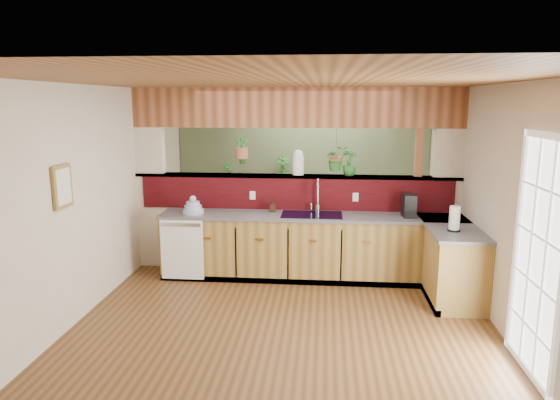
# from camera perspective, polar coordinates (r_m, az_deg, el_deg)

# --- Properties ---
(ground) EXTENTS (4.60, 7.00, 0.01)m
(ground) POSITION_cam_1_polar(r_m,az_deg,el_deg) (6.14, 0.90, -11.90)
(ground) COLOR brown
(ground) RESTS_ON ground
(ceiling) EXTENTS (4.60, 7.00, 0.01)m
(ceiling) POSITION_cam_1_polar(r_m,az_deg,el_deg) (5.65, 0.98, 13.13)
(ceiling) COLOR brown
(ceiling) RESTS_ON ground
(wall_back) EXTENTS (4.60, 0.02, 2.60)m
(wall_back) POSITION_cam_1_polar(r_m,az_deg,el_deg) (9.21, 2.56, 4.27)
(wall_back) COLOR beige
(wall_back) RESTS_ON ground
(wall_front) EXTENTS (4.60, 0.02, 2.60)m
(wall_front) POSITION_cam_1_polar(r_m,az_deg,el_deg) (2.44, -5.41, -15.90)
(wall_front) COLOR beige
(wall_front) RESTS_ON ground
(wall_left) EXTENTS (0.02, 7.00, 2.60)m
(wall_left) POSITION_cam_1_polar(r_m,az_deg,el_deg) (6.35, -20.22, 0.44)
(wall_left) COLOR beige
(wall_left) RESTS_ON ground
(wall_right) EXTENTS (0.02, 7.00, 2.60)m
(wall_right) POSITION_cam_1_polar(r_m,az_deg,el_deg) (6.04, 23.24, -0.30)
(wall_right) COLOR beige
(wall_right) RESTS_ON ground
(pass_through_partition) EXTENTS (4.60, 0.21, 2.60)m
(pass_through_partition) POSITION_cam_1_polar(r_m,az_deg,el_deg) (7.10, 1.98, 1.31)
(pass_through_partition) COLOR beige
(pass_through_partition) RESTS_ON ground
(pass_through_ledge) EXTENTS (4.60, 0.21, 0.04)m
(pass_through_ledge) POSITION_cam_1_polar(r_m,az_deg,el_deg) (7.07, 1.75, 2.75)
(pass_through_ledge) COLOR brown
(pass_through_ledge) RESTS_ON ground
(header_beam) EXTENTS (4.60, 0.15, 0.55)m
(header_beam) POSITION_cam_1_polar(r_m,az_deg,el_deg) (7.00, 1.80, 10.50)
(header_beam) COLOR brown
(header_beam) RESTS_ON ground
(sage_backwall) EXTENTS (4.55, 0.02, 2.55)m
(sage_backwall) POSITION_cam_1_polar(r_m,az_deg,el_deg) (9.19, 2.55, 4.26)
(sage_backwall) COLOR #596B49
(sage_backwall) RESTS_ON ground
(countertop) EXTENTS (4.14, 1.52, 0.90)m
(countertop) POSITION_cam_1_polar(r_m,az_deg,el_deg) (6.81, 8.54, -5.67)
(countertop) COLOR olive
(countertop) RESTS_ON ground
(dishwasher) EXTENTS (0.58, 0.03, 0.82)m
(dishwasher) POSITION_cam_1_polar(r_m,az_deg,el_deg) (6.86, -11.14, -5.56)
(dishwasher) COLOR white
(dishwasher) RESTS_ON ground
(navy_sink) EXTENTS (0.82, 0.50, 0.18)m
(navy_sink) POSITION_cam_1_polar(r_m,az_deg,el_deg) (6.80, 3.64, -2.33)
(navy_sink) COLOR black
(navy_sink) RESTS_ON countertop
(french_door) EXTENTS (0.06, 1.02, 2.16)m
(french_door) POSITION_cam_1_polar(r_m,az_deg,el_deg) (4.91, 27.30, -6.18)
(french_door) COLOR white
(french_door) RESTS_ON ground
(framed_print) EXTENTS (0.04, 0.35, 0.45)m
(framed_print) POSITION_cam_1_polar(r_m,az_deg,el_deg) (5.60, -23.60, 1.42)
(framed_print) COLOR olive
(framed_print) RESTS_ON wall_left
(faucet) EXTENTS (0.21, 0.21, 0.48)m
(faucet) POSITION_cam_1_polar(r_m,az_deg,el_deg) (6.88, 4.31, 0.67)
(faucet) COLOR #B7B7B2
(faucet) RESTS_ON countertop
(dish_stack) EXTENTS (0.29, 0.29, 0.25)m
(dish_stack) POSITION_cam_1_polar(r_m,az_deg,el_deg) (6.92, -9.90, -0.91)
(dish_stack) COLOR #9CABCA
(dish_stack) RESTS_ON countertop
(soap_dispenser) EXTENTS (0.09, 0.09, 0.17)m
(soap_dispenser) POSITION_cam_1_polar(r_m,az_deg,el_deg) (6.93, -0.89, -0.67)
(soap_dispenser) COLOR #362213
(soap_dispenser) RESTS_ON countertop
(coffee_maker) EXTENTS (0.16, 0.27, 0.30)m
(coffee_maker) POSITION_cam_1_polar(r_m,az_deg,el_deg) (6.84, 14.51, -0.72)
(coffee_maker) COLOR black
(coffee_maker) RESTS_ON countertop
(paper_towel) EXTENTS (0.15, 0.15, 0.32)m
(paper_towel) POSITION_cam_1_polar(r_m,az_deg,el_deg) (6.24, 19.32, -2.06)
(paper_towel) COLOR black
(paper_towel) RESTS_ON countertop
(glass_jar) EXTENTS (0.16, 0.16, 0.35)m
(glass_jar) POSITION_cam_1_polar(r_m,az_deg,el_deg) (7.05, 2.10, 4.33)
(glass_jar) COLOR silver
(glass_jar) RESTS_ON pass_through_ledge
(ledge_plant_right) EXTENTS (0.25, 0.25, 0.36)m
(ledge_plant_right) POSITION_cam_1_polar(r_m,az_deg,el_deg) (7.04, 7.94, 4.25)
(ledge_plant_right) COLOR #235D20
(ledge_plant_right) RESTS_ON pass_through_ledge
(hanging_plant_a) EXTENTS (0.20, 0.18, 0.50)m
(hanging_plant_a) POSITION_cam_1_polar(r_m,az_deg,el_deg) (7.11, -4.42, 6.63)
(hanging_plant_a) COLOR brown
(hanging_plant_a) RESTS_ON header_beam
(hanging_plant_b) EXTENTS (0.38, 0.36, 0.53)m
(hanging_plant_b) POSITION_cam_1_polar(r_m,az_deg,el_deg) (7.02, 6.45, 5.94)
(hanging_plant_b) COLOR brown
(hanging_plant_b) RESTS_ON header_beam
(shelving_console) EXTENTS (1.37, 0.41, 0.91)m
(shelving_console) POSITION_cam_1_polar(r_m,az_deg,el_deg) (9.16, -2.07, -0.84)
(shelving_console) COLOR black
(shelving_console) RESTS_ON ground
(shelf_plant_a) EXTENTS (0.22, 0.17, 0.38)m
(shelf_plant_a) POSITION_cam_1_polar(r_m,az_deg,el_deg) (9.15, -5.96, 3.20)
(shelf_plant_a) COLOR #235D20
(shelf_plant_a) RESTS_ON shelving_console
(shelf_plant_b) EXTENTS (0.29, 0.29, 0.49)m
(shelf_plant_b) POSITION_cam_1_polar(r_m,az_deg,el_deg) (9.00, 0.31, 3.47)
(shelf_plant_b) COLOR #235D20
(shelf_plant_b) RESTS_ON shelving_console
(floor_plant) EXTENTS (0.81, 0.72, 0.81)m
(floor_plant) POSITION_cam_1_polar(r_m,az_deg,el_deg) (8.42, 9.39, -2.71)
(floor_plant) COLOR #235D20
(floor_plant) RESTS_ON ground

